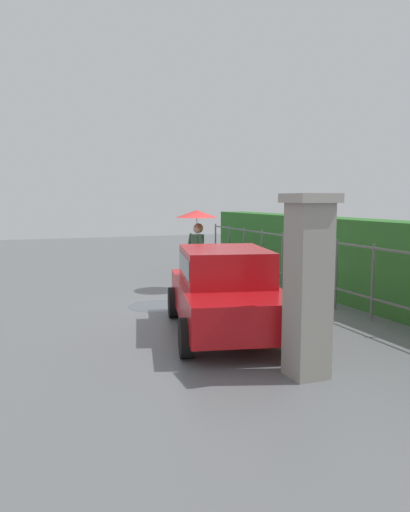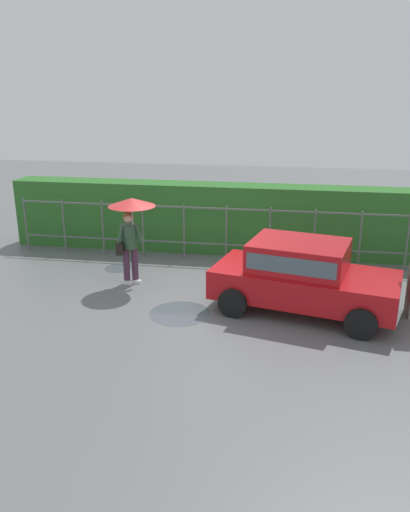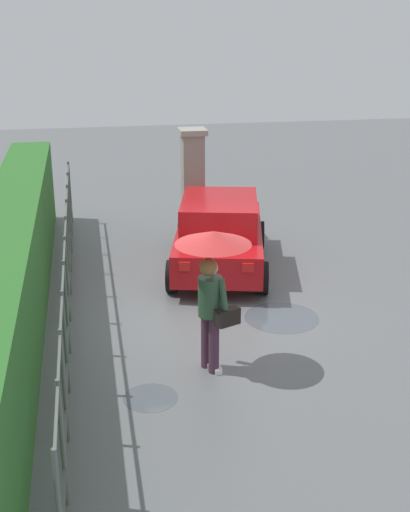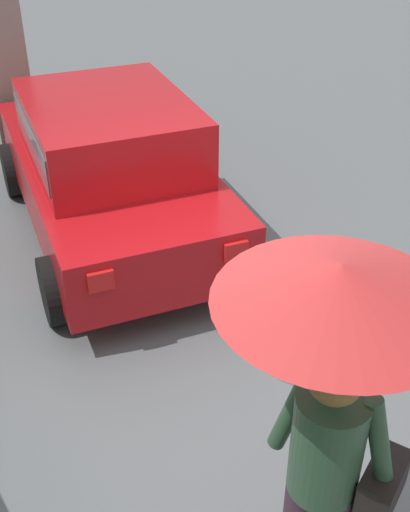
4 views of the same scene
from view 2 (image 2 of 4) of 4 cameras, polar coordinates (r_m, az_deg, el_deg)
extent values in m
plane|color=slate|center=(11.43, -0.33, -4.51)|extent=(40.00, 40.00, 0.00)
cube|color=#B71116|center=(10.71, 11.00, -3.14)|extent=(3.97, 2.42, 0.60)
cube|color=#B71116|center=(10.54, 10.40, 0.01)|extent=(2.17, 1.83, 0.60)
cube|color=#4C5B66|center=(10.53, 10.41, 0.11)|extent=(2.03, 1.81, 0.33)
cylinder|color=black|center=(11.44, 17.94, -3.81)|extent=(0.63, 0.31, 0.60)
cylinder|color=black|center=(9.90, 16.99, -7.24)|extent=(0.63, 0.31, 0.60)
cylinder|color=black|center=(11.85, 5.87, -2.21)|extent=(0.63, 0.31, 0.60)
cylinder|color=black|center=(10.37, 3.13, -5.22)|extent=(0.63, 0.31, 0.60)
cube|color=red|center=(11.63, 2.65, -0.29)|extent=(0.10, 0.21, 0.16)
cube|color=red|center=(10.66, 0.60, -2.03)|extent=(0.10, 0.21, 0.16)
cylinder|color=#47283D|center=(12.20, -7.80, -1.03)|extent=(0.15, 0.15, 0.86)
cylinder|color=#47283D|center=(12.19, -8.74, -1.10)|extent=(0.15, 0.15, 0.86)
cube|color=white|center=(12.28, -7.69, -2.84)|extent=(0.26, 0.10, 0.08)
cube|color=white|center=(12.26, -8.62, -2.91)|extent=(0.26, 0.10, 0.08)
cylinder|color=#2D4C33|center=(11.98, -8.42, 2.19)|extent=(0.34, 0.34, 0.58)
sphere|color=#DBAD89|center=(11.87, -8.52, 4.18)|extent=(0.22, 0.22, 0.22)
sphere|color=olive|center=(11.89, -8.54, 4.31)|extent=(0.25, 0.25, 0.25)
cylinder|color=#2D4C33|center=(11.91, -7.34, 2.29)|extent=(0.24, 0.17, 0.56)
cylinder|color=#2D4C33|center=(11.88, -9.45, 2.14)|extent=(0.24, 0.17, 0.56)
cylinder|color=#B2B2B7|center=(11.80, -8.07, 3.69)|extent=(0.02, 0.02, 0.77)
cone|color=red|center=(11.69, -8.17, 5.97)|extent=(1.07, 1.07, 0.19)
cube|color=black|center=(11.91, -9.56, 0.84)|extent=(0.28, 0.38, 0.24)
cylinder|color=#59605B|center=(15.33, -19.31, 3.35)|extent=(0.05, 0.05, 1.50)
cylinder|color=#59605B|center=(14.81, -15.43, 3.23)|extent=(0.05, 0.05, 1.50)
cylinder|color=#59605B|center=(14.37, -11.30, 3.09)|extent=(0.05, 0.05, 1.50)
cylinder|color=#59605B|center=(14.01, -6.93, 2.92)|extent=(0.05, 0.05, 1.50)
cylinder|color=#59605B|center=(13.73, -2.35, 2.72)|extent=(0.05, 0.05, 1.50)
cylinder|color=#59605B|center=(13.54, 2.37, 2.50)|extent=(0.05, 0.05, 1.50)
cylinder|color=#59605B|center=(13.45, 7.20, 2.26)|extent=(0.05, 0.05, 1.50)
cylinder|color=#59605B|center=(13.45, 12.06, 2.00)|extent=(0.05, 0.05, 1.50)
cylinder|color=#59605B|center=(13.55, 16.88, 1.73)|extent=(0.05, 0.05, 1.50)
cylinder|color=#59605B|center=(13.75, 21.59, 1.45)|extent=(0.05, 0.05, 1.50)
cube|color=#59605B|center=(13.38, 2.41, 5.26)|extent=(11.41, 0.03, 0.04)
cube|color=#59605B|center=(13.63, 2.36, 1.29)|extent=(11.41, 0.03, 0.04)
cube|color=#2D6B28|center=(14.31, 2.84, 4.19)|extent=(12.41, 0.90, 1.90)
cylinder|color=#4C545B|center=(10.61, -2.82, -6.40)|extent=(1.26, 1.26, 0.00)
cylinder|color=#4C545B|center=(13.36, -9.54, -1.34)|extent=(0.75, 0.75, 0.00)
camera|label=1|loc=(10.62, 58.08, -1.83)|focal=33.86mm
camera|label=3|loc=(17.58, -36.44, 16.63)|focal=48.15mm
camera|label=4|loc=(13.52, -12.26, 13.98)|focal=45.21mm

